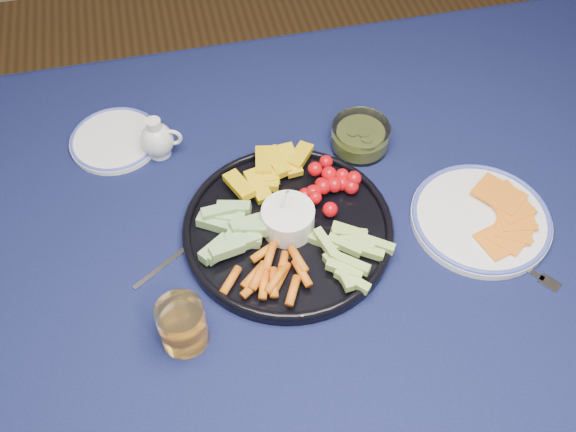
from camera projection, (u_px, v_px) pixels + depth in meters
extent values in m
plane|color=brown|center=(314.00, 389.00, 1.72)|extent=(4.00, 4.00, 0.00)
cylinder|color=#452417|center=(532.00, 144.00, 1.78)|extent=(0.07, 0.07, 0.70)
cube|color=#452417|center=(328.00, 232.00, 1.15)|extent=(1.60, 1.00, 0.04)
cube|color=#0E1638|center=(328.00, 224.00, 1.13)|extent=(1.66, 1.06, 0.01)
cube|color=#0E1638|center=(269.00, 89.00, 1.56)|extent=(1.66, 0.01, 0.30)
cylinder|color=black|center=(288.00, 230.00, 1.11)|extent=(0.36, 0.36, 0.02)
torus|color=black|center=(288.00, 226.00, 1.10)|extent=(0.36, 0.36, 0.01)
cylinder|color=white|center=(288.00, 219.00, 1.08)|extent=(0.09, 0.09, 0.05)
cylinder|color=white|center=(288.00, 212.00, 1.06)|extent=(0.08, 0.08, 0.01)
cylinder|color=white|center=(160.00, 152.00, 1.22)|extent=(0.04, 0.04, 0.01)
ellipsoid|color=white|center=(157.00, 140.00, 1.20)|extent=(0.06, 0.06, 0.07)
cylinder|color=white|center=(154.00, 126.00, 1.17)|extent=(0.03, 0.03, 0.03)
torus|color=white|center=(172.00, 137.00, 1.19)|extent=(0.04, 0.02, 0.04)
torus|color=#4554C3|center=(155.00, 131.00, 1.18)|extent=(0.03, 0.03, 0.00)
cylinder|color=silver|center=(360.00, 137.00, 1.22)|extent=(0.11, 0.11, 0.05)
cylinder|color=olive|center=(360.00, 140.00, 1.22)|extent=(0.09, 0.09, 0.03)
cylinder|color=white|center=(480.00, 219.00, 1.12)|extent=(0.24, 0.24, 0.01)
torus|color=#4554C3|center=(481.00, 216.00, 1.12)|extent=(0.24, 0.24, 0.01)
cylinder|color=silver|center=(183.00, 325.00, 0.96)|extent=(0.07, 0.07, 0.09)
cylinder|color=gold|center=(184.00, 331.00, 0.97)|extent=(0.06, 0.06, 0.05)
cube|color=silver|center=(163.00, 266.00, 1.07)|extent=(0.11, 0.07, 0.00)
cube|color=silver|center=(194.00, 242.00, 1.10)|extent=(0.04, 0.03, 0.00)
cube|color=silver|center=(507.00, 258.00, 1.08)|extent=(0.09, 0.11, 0.00)
cube|color=silver|center=(549.00, 283.00, 1.05)|extent=(0.04, 0.04, 0.00)
cylinder|color=white|center=(115.00, 140.00, 1.24)|extent=(0.17, 0.17, 0.01)
torus|color=#4554C3|center=(115.00, 138.00, 1.23)|extent=(0.17, 0.17, 0.01)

